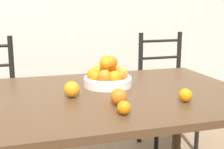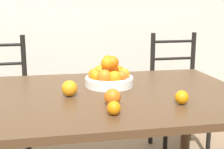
{
  "view_description": "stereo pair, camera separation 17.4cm",
  "coord_description": "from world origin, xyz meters",
  "px_view_note": "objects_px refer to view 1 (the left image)",
  "views": [
    {
      "loc": [
        -0.35,
        -1.57,
        1.22
      ],
      "look_at": [
        0.15,
        0.07,
        0.86
      ],
      "focal_mm": 50.0,
      "sensor_mm": 36.0,
      "label": 1
    },
    {
      "loc": [
        -0.18,
        -1.61,
        1.22
      ],
      "look_at": [
        0.15,
        0.07,
        0.86
      ],
      "focal_mm": 50.0,
      "sensor_mm": 36.0,
      "label": 2
    }
  ],
  "objects_px": {
    "orange_loose_3": "(119,97)",
    "orange_loose_2": "(185,95)",
    "chair_right": "(166,94)",
    "orange_loose_1": "(72,89)",
    "orange_loose_0": "(124,108)",
    "fruit_bowl": "(108,76)"
  },
  "relations": [
    {
      "from": "orange_loose_1",
      "to": "orange_loose_2",
      "type": "relative_size",
      "value": 1.24
    },
    {
      "from": "chair_right",
      "to": "orange_loose_1",
      "type": "bearing_deg",
      "value": -139.55
    },
    {
      "from": "orange_loose_2",
      "to": "orange_loose_1",
      "type": "bearing_deg",
      "value": 154.9
    },
    {
      "from": "fruit_bowl",
      "to": "orange_loose_3",
      "type": "relative_size",
      "value": 3.55
    },
    {
      "from": "fruit_bowl",
      "to": "orange_loose_1",
      "type": "bearing_deg",
      "value": -144.36
    },
    {
      "from": "orange_loose_2",
      "to": "orange_loose_3",
      "type": "distance_m",
      "value": 0.33
    },
    {
      "from": "orange_loose_3",
      "to": "chair_right",
      "type": "relative_size",
      "value": 0.08
    },
    {
      "from": "orange_loose_0",
      "to": "orange_loose_2",
      "type": "height_order",
      "value": "orange_loose_2"
    },
    {
      "from": "fruit_bowl",
      "to": "orange_loose_0",
      "type": "distance_m",
      "value": 0.51
    },
    {
      "from": "orange_loose_3",
      "to": "chair_right",
      "type": "height_order",
      "value": "chair_right"
    },
    {
      "from": "orange_loose_0",
      "to": "chair_right",
      "type": "height_order",
      "value": "chair_right"
    },
    {
      "from": "orange_loose_1",
      "to": "chair_right",
      "type": "relative_size",
      "value": 0.08
    },
    {
      "from": "orange_loose_0",
      "to": "orange_loose_2",
      "type": "bearing_deg",
      "value": 14.17
    },
    {
      "from": "orange_loose_0",
      "to": "orange_loose_1",
      "type": "bearing_deg",
      "value": 117.13
    },
    {
      "from": "orange_loose_3",
      "to": "orange_loose_0",
      "type": "bearing_deg",
      "value": -98.55
    },
    {
      "from": "orange_loose_0",
      "to": "orange_loose_3",
      "type": "relative_size",
      "value": 0.76
    },
    {
      "from": "orange_loose_1",
      "to": "chair_right",
      "type": "bearing_deg",
      "value": 41.13
    },
    {
      "from": "chair_right",
      "to": "orange_loose_3",
      "type": "bearing_deg",
      "value": -127.5
    },
    {
      "from": "fruit_bowl",
      "to": "orange_loose_3",
      "type": "bearing_deg",
      "value": -98.01
    },
    {
      "from": "orange_loose_1",
      "to": "orange_loose_2",
      "type": "height_order",
      "value": "orange_loose_1"
    },
    {
      "from": "orange_loose_3",
      "to": "fruit_bowl",
      "type": "bearing_deg",
      "value": 81.99
    },
    {
      "from": "orange_loose_3",
      "to": "orange_loose_2",
      "type": "bearing_deg",
      "value": -8.31
    }
  ]
}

